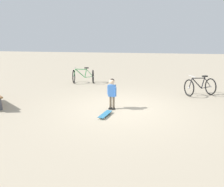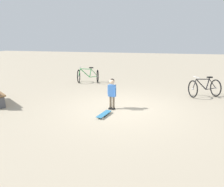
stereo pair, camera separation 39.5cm
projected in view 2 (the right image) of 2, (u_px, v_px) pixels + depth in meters
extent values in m
plane|color=tan|center=(122.00, 108.00, 7.22)|extent=(50.00, 50.00, 0.00)
cylinder|color=brown|center=(114.00, 102.00, 7.08)|extent=(0.08, 0.08, 0.42)
cube|color=black|center=(113.00, 109.00, 7.12)|extent=(0.10, 0.16, 0.05)
cylinder|color=brown|center=(111.00, 102.00, 7.12)|extent=(0.08, 0.08, 0.42)
cube|color=black|center=(110.00, 108.00, 7.15)|extent=(0.10, 0.16, 0.05)
cube|color=#386BB7|center=(112.00, 91.00, 6.99)|extent=(0.26, 0.17, 0.40)
cylinder|color=#386BB7|center=(115.00, 92.00, 6.85)|extent=(0.06, 0.06, 0.32)
cylinder|color=#386BB7|center=(108.00, 90.00, 7.10)|extent=(0.06, 0.06, 0.32)
sphere|color=beige|center=(112.00, 82.00, 6.91)|extent=(0.17, 0.17, 0.17)
sphere|color=black|center=(112.00, 81.00, 6.92)|extent=(0.16, 0.16, 0.16)
cube|color=teal|center=(104.00, 114.00, 6.52)|extent=(0.35, 0.73, 0.02)
cube|color=#B7B7BC|center=(100.00, 117.00, 6.31)|extent=(0.11, 0.05, 0.02)
cube|color=#B7B7BC|center=(108.00, 112.00, 6.74)|extent=(0.11, 0.05, 0.02)
cylinder|color=beige|center=(102.00, 118.00, 6.29)|extent=(0.04, 0.06, 0.06)
cylinder|color=beige|center=(98.00, 117.00, 6.35)|extent=(0.04, 0.06, 0.06)
cylinder|color=beige|center=(110.00, 113.00, 6.71)|extent=(0.04, 0.06, 0.06)
cylinder|color=beige|center=(106.00, 112.00, 6.78)|extent=(0.04, 0.06, 0.06)
torus|color=black|center=(79.00, 76.00, 11.13)|extent=(0.18, 0.71, 0.71)
torus|color=black|center=(98.00, 76.00, 11.09)|extent=(0.18, 0.71, 0.71)
cylinder|color=#B7B7BC|center=(79.00, 76.00, 11.13)|extent=(0.07, 0.07, 0.06)
cylinder|color=#B7B7BC|center=(98.00, 76.00, 11.09)|extent=(0.07, 0.07, 0.06)
cylinder|color=green|center=(85.00, 73.00, 11.07)|extent=(0.52, 0.14, 0.48)
cylinder|color=green|center=(86.00, 69.00, 11.01)|extent=(0.59, 0.15, 0.06)
cylinder|color=green|center=(90.00, 73.00, 11.06)|extent=(0.14, 0.07, 0.48)
cylinder|color=green|center=(94.00, 77.00, 11.11)|extent=(0.43, 0.11, 0.08)
cylinder|color=green|center=(94.00, 73.00, 11.05)|extent=(0.35, 0.09, 0.40)
cylinder|color=green|center=(79.00, 72.00, 11.07)|extent=(0.13, 0.06, 0.41)
cube|color=black|center=(91.00, 68.00, 10.98)|extent=(0.24, 0.14, 0.05)
cylinder|color=#B7B7BC|center=(80.00, 67.00, 10.99)|extent=(0.11, 0.46, 0.02)
torus|color=black|center=(193.00, 89.00, 8.43)|extent=(0.32, 0.68, 0.71)
torus|color=black|center=(216.00, 88.00, 8.59)|extent=(0.32, 0.68, 0.71)
cylinder|color=#B7B7BC|center=(193.00, 89.00, 8.43)|extent=(0.08, 0.08, 0.06)
cylinder|color=#B7B7BC|center=(216.00, 88.00, 8.59)|extent=(0.08, 0.08, 0.06)
cylinder|color=black|center=(201.00, 84.00, 8.43)|extent=(0.49, 0.23, 0.48)
cylinder|color=black|center=(203.00, 79.00, 8.39)|extent=(0.56, 0.26, 0.06)
cylinder|color=black|center=(208.00, 84.00, 8.48)|extent=(0.14, 0.09, 0.48)
cylinder|color=black|center=(211.00, 89.00, 8.56)|extent=(0.41, 0.19, 0.08)
cylinder|color=black|center=(213.00, 84.00, 8.51)|extent=(0.34, 0.16, 0.40)
cylinder|color=black|center=(194.00, 84.00, 8.38)|extent=(0.13, 0.08, 0.41)
cube|color=black|center=(210.00, 77.00, 8.41)|extent=(0.24, 0.18, 0.05)
cylinder|color=#B7B7BC|center=(196.00, 77.00, 8.31)|extent=(0.20, 0.43, 0.02)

